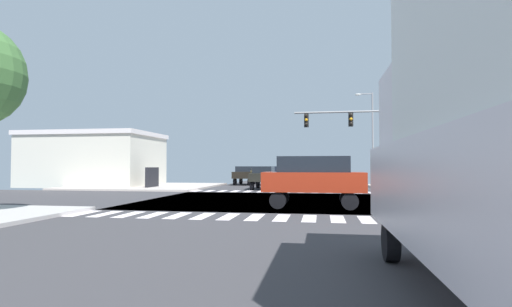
# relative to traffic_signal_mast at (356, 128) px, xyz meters

# --- Properties ---
(ground) EXTENTS (90.00, 90.00, 0.05)m
(ground) POSITION_rel_traffic_signal_mast_xyz_m (-5.15, -6.88, -4.63)
(ground) COLOR #39383B
(sidewalk_corner_ne) EXTENTS (12.00, 12.00, 0.14)m
(sidewalk_corner_ne) POSITION_rel_traffic_signal_mast_xyz_m (7.85, 5.12, -4.53)
(sidewalk_corner_ne) COLOR #B2ADA3
(sidewalk_corner_ne) RESTS_ON ground
(sidewalk_corner_nw) EXTENTS (12.00, 12.00, 0.14)m
(sidewalk_corner_nw) POSITION_rel_traffic_signal_mast_xyz_m (-18.15, 5.12, -4.53)
(sidewalk_corner_nw) COLOR #B6AAA3
(sidewalk_corner_nw) RESTS_ON ground
(crosswalk_near) EXTENTS (13.50, 2.00, 0.01)m
(crosswalk_near) POSITION_rel_traffic_signal_mast_xyz_m (-5.40, -14.18, -4.60)
(crosswalk_near) COLOR white
(crosswalk_near) RESTS_ON ground
(crosswalk_far) EXTENTS (13.50, 2.00, 0.01)m
(crosswalk_far) POSITION_rel_traffic_signal_mast_xyz_m (-5.40, 0.42, -4.60)
(crosswalk_far) COLOR white
(crosswalk_far) RESTS_ON ground
(traffic_signal_mast) EXTENTS (7.42, 0.55, 6.19)m
(traffic_signal_mast) POSITION_rel_traffic_signal_mast_xyz_m (0.00, 0.00, 0.00)
(traffic_signal_mast) COLOR gray
(traffic_signal_mast) RESTS_ON ground
(street_lamp) EXTENTS (1.78, 0.32, 9.26)m
(street_lamp) POSITION_rel_traffic_signal_mast_xyz_m (2.41, 11.76, 0.84)
(street_lamp) COLOR gray
(street_lamp) RESTS_ON ground
(bank_building) EXTENTS (12.94, 8.02, 5.05)m
(bank_building) POSITION_rel_traffic_signal_mast_xyz_m (-23.66, 5.50, -2.07)
(bank_building) COLOR beige
(bank_building) RESTS_ON ground
(pickup_nearside_1) EXTENTS (2.00, 5.10, 2.35)m
(pickup_nearside_1) POSITION_rel_traffic_signal_mast_xyz_m (-7.15, 28.66, -3.31)
(pickup_nearside_1) COLOR black
(pickup_nearside_1) RESTS_ON ground
(suv_farside_1) EXTENTS (4.60, 1.96, 2.34)m
(suv_farside_1) POSITION_rel_traffic_signal_mast_xyz_m (-2.82, -10.38, -3.21)
(suv_farside_1) COLOR black
(suv_farside_1) RESTS_ON ground
(sedan_crossing_1) EXTENTS (1.80, 4.30, 1.88)m
(sedan_crossing_1) POSITION_rel_traffic_signal_mast_xyz_m (-7.15, 10.76, -3.48)
(sedan_crossing_1) COLOR black
(sedan_crossing_1) RESTS_ON ground
(sedan_queued_2) EXTENTS (1.80, 4.30, 1.88)m
(sedan_queued_2) POSITION_rel_traffic_signal_mast_xyz_m (-7.15, 21.08, -3.48)
(sedan_queued_2) COLOR black
(sedan_queued_2) RESTS_ON ground
(sedan_leading_3) EXTENTS (1.80, 4.30, 1.88)m
(sedan_leading_3) POSITION_rel_traffic_signal_mast_xyz_m (-7.15, 3.38, -3.48)
(sedan_leading_3) COLOR black
(sedan_leading_3) RESTS_ON ground
(box_truck_trailing_1) EXTENTS (2.40, 7.20, 4.85)m
(box_truck_trailing_1) POSITION_rel_traffic_signal_mast_xyz_m (-0.15, -23.01, -2.04)
(box_truck_trailing_1) COLOR black
(box_truck_trailing_1) RESTS_ON ground
(sedan_middle_4) EXTENTS (1.80, 4.30, 1.88)m
(sedan_middle_4) POSITION_rel_traffic_signal_mast_xyz_m (-10.15, 10.61, -3.48)
(sedan_middle_4) COLOR black
(sedan_middle_4) RESTS_ON ground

